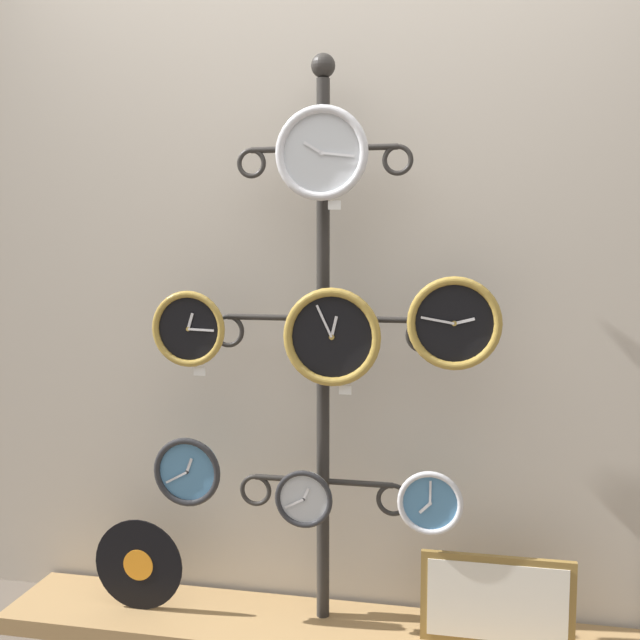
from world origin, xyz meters
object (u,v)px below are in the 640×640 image
(picture_frame, at_px, (497,601))
(clock_bottom_center, at_px, (304,499))
(display_stand, at_px, (323,420))
(clock_middle_right, at_px, (454,323))
(clock_bottom_right, at_px, (430,503))
(clock_middle_left, at_px, (189,329))
(clock_top_center, at_px, (322,153))
(vinyl_record, at_px, (139,565))
(clock_middle_center, at_px, (332,337))
(clock_bottom_left, at_px, (188,472))

(picture_frame, bearing_deg, clock_bottom_center, -178.47)
(display_stand, xyz_separation_m, clock_middle_right, (0.43, -0.08, 0.34))
(clock_middle_right, distance_m, clock_bottom_right, 0.57)
(clock_middle_left, distance_m, picture_frame, 1.31)
(clock_bottom_center, bearing_deg, clock_top_center, 9.84)
(clock_bottom_right, relative_size, vinyl_record, 0.64)
(clock_bottom_right, bearing_deg, clock_top_center, 178.85)
(clock_middle_left, xyz_separation_m, picture_frame, (1.01, 0.02, -0.84))
(clock_middle_left, bearing_deg, clock_middle_center, 0.72)
(clock_bottom_center, distance_m, clock_bottom_right, 0.41)
(clock_bottom_left, relative_size, clock_bottom_center, 1.22)
(clock_top_center, xyz_separation_m, clock_bottom_right, (0.35, -0.01, -1.09))
(clock_middle_center, height_order, clock_bottom_right, clock_middle_center)
(clock_middle_center, xyz_separation_m, picture_frame, (0.53, 0.01, -0.83))
(clock_top_center, distance_m, clock_middle_right, 0.67)
(clock_bottom_left, distance_m, vinyl_record, 0.40)
(display_stand, distance_m, vinyl_record, 0.83)
(vinyl_record, height_order, picture_frame, vinyl_record)
(display_stand, bearing_deg, clock_middle_left, -167.07)
(clock_middle_center, height_order, clock_middle_right, clock_middle_right)
(clock_top_center, xyz_separation_m, vinyl_record, (-0.65, 0.00, -1.39))
(clock_bottom_right, height_order, vinyl_record, clock_bottom_right)
(clock_middle_center, height_order, vinyl_record, clock_middle_center)
(display_stand, bearing_deg, clock_bottom_right, -14.57)
(clock_bottom_right, bearing_deg, clock_middle_right, 11.76)
(display_stand, distance_m, clock_top_center, 0.87)
(clock_bottom_center, height_order, picture_frame, clock_bottom_center)
(display_stand, relative_size, clock_top_center, 6.55)
(clock_bottom_right, bearing_deg, vinyl_record, 179.46)
(clock_middle_center, height_order, picture_frame, clock_middle_center)
(clock_middle_left, bearing_deg, picture_frame, 1.02)
(clock_middle_right, xyz_separation_m, clock_bottom_left, (-0.87, -0.02, -0.52))
(clock_bottom_center, bearing_deg, clock_bottom_left, -179.38)
(picture_frame, bearing_deg, display_stand, 172.01)
(clock_middle_right, relative_size, clock_bottom_center, 1.51)
(clock_middle_left, relative_size, clock_middle_right, 0.87)
(clock_middle_left, relative_size, picture_frame, 0.53)
(clock_middle_left, relative_size, clock_bottom_center, 1.31)
(display_stand, height_order, clock_bottom_center, display_stand)
(clock_middle_left, distance_m, vinyl_record, 0.86)
(clock_middle_right, bearing_deg, clock_bottom_left, -178.65)
(clock_bottom_left, height_order, clock_bottom_right, clock_bottom_left)
(clock_middle_left, bearing_deg, clock_bottom_left, -166.78)
(clock_middle_left, bearing_deg, vinyl_record, 176.24)
(display_stand, relative_size, clock_middle_center, 6.14)
(vinyl_record, bearing_deg, clock_bottom_left, -4.88)
(clock_middle_left, distance_m, clock_middle_right, 0.86)
(clock_bottom_center, xyz_separation_m, vinyl_record, (-0.59, 0.01, -0.28))
(display_stand, xyz_separation_m, clock_top_center, (0.01, -0.09, 0.86))
(clock_middle_left, relative_size, clock_middle_center, 0.80)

